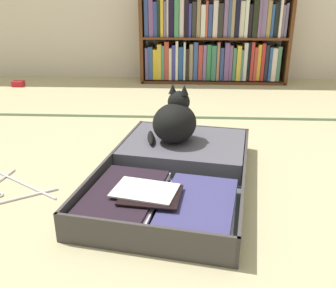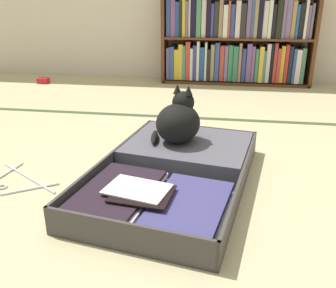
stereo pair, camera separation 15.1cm
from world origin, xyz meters
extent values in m
plane|color=#C0B587|center=(0.00, 0.00, 0.00)|extent=(10.00, 10.00, 0.00)
cube|color=#3B4D2E|center=(0.00, 1.11, 0.00)|extent=(4.80, 0.05, 0.00)
cube|color=#5A3119|center=(-0.43, 2.25, 0.41)|extent=(0.03, 0.26, 0.82)
cube|color=#5A3119|center=(0.89, 2.25, 0.41)|extent=(0.03, 0.26, 0.82)
cube|color=#5A3119|center=(0.23, 2.25, 0.01)|extent=(1.33, 0.26, 0.02)
cube|color=#5A3119|center=(0.23, 2.25, 0.41)|extent=(1.30, 0.26, 0.02)
cube|color=slate|center=(-0.39, 2.25, 0.18)|extent=(0.03, 0.22, 0.29)
cube|color=#334E8E|center=(-0.35, 2.25, 0.18)|extent=(0.04, 0.22, 0.30)
cube|color=yellow|center=(-0.31, 2.26, 0.17)|extent=(0.04, 0.22, 0.28)
cube|color=gold|center=(-0.27, 2.25, 0.20)|extent=(0.04, 0.22, 0.32)
cube|color=#3F7F65|center=(-0.24, 2.24, 0.19)|extent=(0.02, 0.22, 0.31)
cube|color=#BC3E30|center=(-0.20, 2.24, 0.21)|extent=(0.04, 0.22, 0.35)
cube|color=silver|center=(-0.17, 2.25, 0.18)|extent=(0.02, 0.22, 0.29)
cube|color=#3D3E90|center=(-0.14, 2.25, 0.19)|extent=(0.03, 0.22, 0.32)
cube|color=silver|center=(-0.11, 2.24, 0.21)|extent=(0.02, 0.22, 0.35)
cube|color=#295198|center=(-0.07, 2.26, 0.18)|extent=(0.04, 0.22, 0.30)
cube|color=silver|center=(-0.04, 2.24, 0.21)|extent=(0.02, 0.22, 0.35)
cube|color=black|center=(-0.01, 2.25, 0.18)|extent=(0.03, 0.22, 0.28)
cube|color=#958560|center=(0.02, 2.26, 0.20)|extent=(0.03, 0.22, 0.33)
cube|color=#354D8E|center=(0.06, 2.25, 0.21)|extent=(0.04, 0.22, 0.34)
cube|color=#B64036|center=(0.11, 2.25, 0.19)|extent=(0.04, 0.22, 0.32)
cube|color=slate|center=(0.15, 2.25, 0.19)|extent=(0.03, 0.22, 0.32)
cube|color=#39834F|center=(0.19, 2.25, 0.20)|extent=(0.04, 0.22, 0.32)
cube|color=#37765E|center=(0.23, 2.24, 0.19)|extent=(0.04, 0.22, 0.32)
cube|color=#A16F58|center=(0.27, 2.24, 0.21)|extent=(0.02, 0.22, 0.34)
cube|color=#334682|center=(0.30, 2.26, 0.18)|extent=(0.03, 0.22, 0.29)
cube|color=#6F4F8C|center=(0.35, 2.25, 0.20)|extent=(0.04, 0.22, 0.34)
cube|color=#7D5082|center=(0.39, 2.25, 0.19)|extent=(0.03, 0.22, 0.32)
cube|color=#3F805C|center=(0.42, 2.25, 0.18)|extent=(0.03, 0.22, 0.29)
cube|color=gold|center=(0.46, 2.24, 0.19)|extent=(0.04, 0.22, 0.32)
cube|color=#457564|center=(0.49, 2.24, 0.17)|extent=(0.02, 0.22, 0.28)
cube|color=silver|center=(0.52, 2.25, 0.20)|extent=(0.03, 0.22, 0.34)
cube|color=black|center=(0.55, 2.26, 0.21)|extent=(0.02, 0.22, 0.35)
cube|color=#B53731|center=(0.58, 2.25, 0.21)|extent=(0.03, 0.22, 0.35)
cube|color=#B63D35|center=(0.61, 2.24, 0.19)|extent=(0.03, 0.22, 0.30)
cube|color=gold|center=(0.64, 2.26, 0.20)|extent=(0.03, 0.22, 0.33)
cube|color=#BA2F2B|center=(0.68, 2.25, 0.20)|extent=(0.03, 0.22, 0.34)
cube|color=#1E222F|center=(0.71, 2.25, 0.20)|extent=(0.03, 0.22, 0.32)
cube|color=#2B5295|center=(0.74, 2.24, 0.19)|extent=(0.02, 0.22, 0.30)
cube|color=beige|center=(0.78, 2.24, 0.18)|extent=(0.04, 0.22, 0.30)
cube|color=#46755A|center=(0.82, 2.24, 0.19)|extent=(0.03, 0.22, 0.31)
cube|color=#324886|center=(-0.39, 2.25, 0.59)|extent=(0.03, 0.22, 0.34)
cube|color=#764C86|center=(-0.34, 2.25, 0.58)|extent=(0.04, 0.22, 0.33)
cube|color=navy|center=(-0.31, 2.25, 0.57)|extent=(0.03, 0.22, 0.30)
cube|color=black|center=(-0.28, 2.25, 0.58)|extent=(0.03, 0.22, 0.32)
cube|color=gold|center=(-0.25, 2.25, 0.59)|extent=(0.03, 0.22, 0.33)
cube|color=slate|center=(-0.22, 2.24, 0.57)|extent=(0.02, 0.22, 0.30)
cube|color=silver|center=(-0.20, 2.25, 0.59)|extent=(0.02, 0.22, 0.33)
cube|color=black|center=(-0.16, 2.25, 0.59)|extent=(0.04, 0.22, 0.33)
cube|color=#438956|center=(-0.11, 2.24, 0.59)|extent=(0.04, 0.22, 0.34)
cube|color=silver|center=(-0.07, 2.26, 0.59)|extent=(0.04, 0.22, 0.33)
cube|color=black|center=(-0.03, 2.25, 0.59)|extent=(0.04, 0.22, 0.33)
cube|color=#3C3B91|center=(0.01, 2.25, 0.56)|extent=(0.02, 0.22, 0.28)
cube|color=#2B2A2A|center=(0.04, 2.25, 0.57)|extent=(0.04, 0.22, 0.30)
cube|color=#947656|center=(0.08, 2.24, 0.60)|extent=(0.03, 0.22, 0.35)
cube|color=silver|center=(0.12, 2.24, 0.56)|extent=(0.04, 0.22, 0.27)
cube|color=#BD4338|center=(0.15, 2.24, 0.57)|extent=(0.02, 0.22, 0.31)
cube|color=navy|center=(0.18, 2.24, 0.56)|extent=(0.04, 0.22, 0.28)
cube|color=beige|center=(0.23, 2.24, 0.58)|extent=(0.04, 0.22, 0.31)
cube|color=#292625|center=(0.27, 2.24, 0.56)|extent=(0.04, 0.22, 0.29)
cube|color=slate|center=(0.32, 2.25, 0.59)|extent=(0.04, 0.22, 0.35)
cube|color=#3C5281|center=(0.35, 2.25, 0.58)|extent=(0.03, 0.22, 0.32)
cube|color=#9D855A|center=(0.38, 2.24, 0.59)|extent=(0.03, 0.22, 0.34)
cube|color=black|center=(0.42, 2.24, 0.60)|extent=(0.04, 0.22, 0.35)
cube|color=beige|center=(0.46, 2.25, 0.57)|extent=(0.04, 0.22, 0.31)
cube|color=silver|center=(0.50, 2.24, 0.58)|extent=(0.03, 0.22, 0.31)
cube|color=black|center=(0.53, 2.26, 0.56)|extent=(0.03, 0.22, 0.28)
cube|color=black|center=(0.58, 2.24, 0.58)|extent=(0.04, 0.22, 0.31)
cube|color=slate|center=(0.61, 2.24, 0.58)|extent=(0.02, 0.22, 0.32)
cube|color=slate|center=(0.65, 2.25, 0.60)|extent=(0.04, 0.22, 0.35)
cube|color=#A3844A|center=(0.70, 2.25, 0.58)|extent=(0.03, 0.22, 0.31)
cube|color=#2A5295|center=(0.73, 2.25, 0.56)|extent=(0.02, 0.22, 0.28)
cube|color=black|center=(0.76, 2.26, 0.57)|extent=(0.04, 0.22, 0.29)
cube|color=silver|center=(0.79, 2.24, 0.59)|extent=(0.02, 0.22, 0.34)
cube|color=slate|center=(0.82, 2.25, 0.56)|extent=(0.02, 0.22, 0.27)
cube|color=slate|center=(0.85, 2.25, 0.57)|extent=(0.02, 0.22, 0.29)
cube|color=#3E3A39|center=(-0.10, -0.09, 0.01)|extent=(0.68, 0.59, 0.01)
cube|color=#3E3A39|center=(-0.14, -0.32, 0.06)|extent=(0.60, 0.11, 0.11)
cube|color=#3E3A39|center=(-0.39, -0.04, 0.06)|extent=(0.10, 0.48, 0.11)
cube|color=#3E3A39|center=(0.19, -0.14, 0.06)|extent=(0.10, 0.48, 0.11)
cube|color=#4A5655|center=(-0.10, -0.09, 0.02)|extent=(0.65, 0.56, 0.01)
cube|color=#3E3A39|center=(-0.02, 0.40, 0.01)|extent=(0.68, 0.59, 0.01)
cube|color=#3E3A39|center=(0.02, 0.63, 0.06)|extent=(0.60, 0.11, 0.11)
cube|color=#3E3A39|center=(-0.31, 0.45, 0.06)|extent=(0.10, 0.48, 0.11)
cube|color=#3E3A39|center=(0.27, 0.35, 0.06)|extent=(0.10, 0.48, 0.11)
cube|color=#4A5655|center=(-0.02, 0.40, 0.02)|extent=(0.65, 0.56, 0.01)
cylinder|color=black|center=(-0.06, 0.15, 0.02)|extent=(0.58, 0.12, 0.02)
cube|color=navy|center=(-0.24, -0.05, 0.03)|extent=(0.33, 0.44, 0.02)
cube|color=navy|center=(-0.24, -0.06, 0.05)|extent=(0.31, 0.41, 0.02)
cube|color=silver|center=(-0.23, -0.06, 0.07)|extent=(0.32, 0.44, 0.01)
cube|color=black|center=(-0.24, -0.07, 0.08)|extent=(0.33, 0.44, 0.01)
cube|color=silver|center=(0.04, -0.12, 0.03)|extent=(0.31, 0.42, 0.02)
cube|color=tan|center=(0.03, -0.12, 0.05)|extent=(0.31, 0.40, 0.02)
cube|color=#3F3C75|center=(0.04, -0.11, 0.07)|extent=(0.33, 0.44, 0.02)
cube|color=white|center=(-0.16, -0.09, 0.10)|extent=(0.26, 0.21, 0.01)
cube|color=black|center=(-0.14, -0.11, 0.10)|extent=(0.24, 0.20, 0.01)
cube|color=#55535E|center=(-0.02, 0.40, 0.06)|extent=(0.64, 0.55, 0.10)
cylinder|color=black|center=(-0.14, 0.65, 0.06)|extent=(0.02, 0.02, 0.10)
cylinder|color=black|center=(0.18, 0.59, 0.06)|extent=(0.02, 0.02, 0.10)
cube|color=yellow|center=(-0.32, -0.28, 0.08)|extent=(0.04, 0.01, 0.02)
cube|color=white|center=(0.02, -0.34, 0.05)|extent=(0.03, 0.01, 0.02)
ellipsoid|color=black|center=(-0.07, 0.39, 0.21)|extent=(0.27, 0.29, 0.19)
ellipsoid|color=black|center=(-0.05, 0.44, 0.16)|extent=(0.16, 0.13, 0.10)
sphere|color=black|center=(-0.05, 0.43, 0.30)|extent=(0.11, 0.11, 0.11)
cone|color=black|center=(-0.02, 0.42, 0.36)|extent=(0.04, 0.04, 0.05)
cone|color=black|center=(-0.08, 0.44, 0.36)|extent=(0.04, 0.04, 0.05)
sphere|color=gold|center=(-0.02, 0.47, 0.30)|extent=(0.02, 0.02, 0.02)
sphere|color=gold|center=(-0.05, 0.48, 0.30)|extent=(0.02, 0.02, 0.02)
ellipsoid|color=black|center=(-0.18, 0.39, 0.13)|extent=(0.05, 0.17, 0.03)
cylinder|color=silver|center=(-0.72, 0.12, 0.00)|extent=(0.37, 0.25, 0.01)
cylinder|color=silver|center=(-0.66, 0.02, 0.01)|extent=(0.21, 0.14, 0.01)
cube|color=red|center=(-1.55, 1.96, 0.03)|extent=(0.10, 0.07, 0.05)
camera|label=1|loc=(-0.01, -1.28, 0.77)|focal=39.46mm
camera|label=2|loc=(0.14, -1.27, 0.77)|focal=39.46mm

